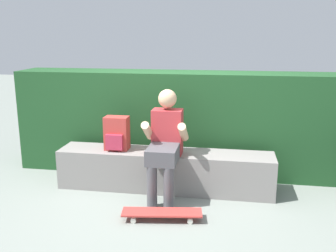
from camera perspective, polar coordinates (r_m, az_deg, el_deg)
The scene contains 6 objects.
ground_plane at distance 4.43m, azimuth -1.08°, elevation -10.66°, with size 24.00×24.00×0.00m, color gray.
bench_main at distance 4.59m, azimuth -0.45°, elevation -6.60°, with size 2.55×0.45×0.47m.
person_skater at distance 4.25m, azimuth -0.41°, elevation -2.20°, with size 0.49×0.62×1.22m.
skateboard_near_person at distance 3.92m, azimuth -0.91°, elevation -12.82°, with size 0.82×0.31×0.09m.
backpack_on_bench at distance 4.59m, azimuth -7.66°, elevation -1.17°, with size 0.28×0.23×0.40m.
hedge_row at distance 5.10m, azimuth 1.98°, elevation 0.56°, with size 4.36×0.61×1.34m.
Camera 1 is at (0.75, -3.97, 1.82)m, focal length 40.90 mm.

